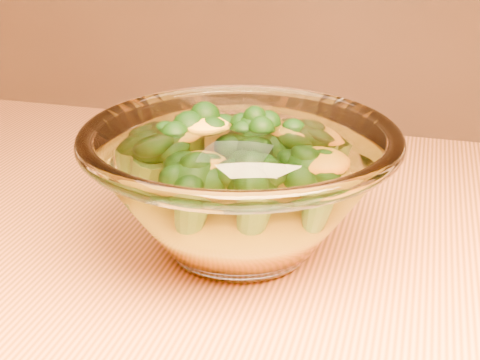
# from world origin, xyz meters

# --- Properties ---
(glass_bowl) EXTENTS (0.25, 0.25, 0.11)m
(glass_bowl) POSITION_xyz_m (-0.10, 0.08, 0.81)
(glass_bowl) COLOR white
(glass_bowl) RESTS_ON table
(cheese_sauce) EXTENTS (0.14, 0.14, 0.04)m
(cheese_sauce) POSITION_xyz_m (-0.10, 0.08, 0.78)
(cheese_sauce) COLOR orange
(cheese_sauce) RESTS_ON glass_bowl
(broccoli_heap) EXTENTS (0.17, 0.15, 0.08)m
(broccoli_heap) POSITION_xyz_m (-0.10, 0.09, 0.82)
(broccoli_heap) COLOR black
(broccoli_heap) RESTS_ON cheese_sauce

